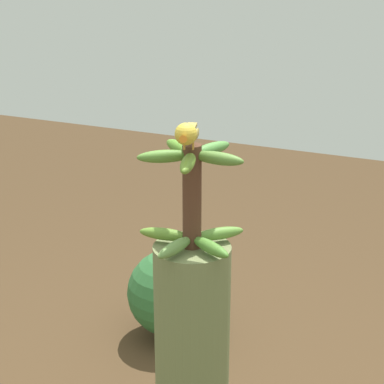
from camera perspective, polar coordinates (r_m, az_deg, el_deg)
banana_bunch at (r=1.74m, az=-0.01°, el=-0.40°), size 0.29×0.29×0.28m
perched_bird at (r=1.62m, az=-0.42°, el=4.94°), size 0.08×0.17×0.08m
tropical_shrub at (r=3.02m, az=-1.80°, el=-8.48°), size 0.39×0.39×0.42m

